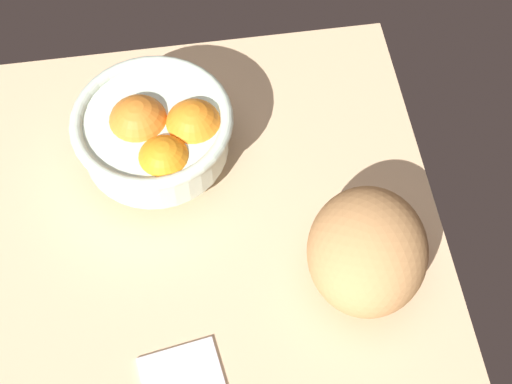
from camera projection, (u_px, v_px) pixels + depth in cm
name	position (u px, v px, depth cm)	size (l,w,h in cm)	color
ground_plane	(197.00, 260.00, 94.94)	(67.02, 60.95, 3.00)	#D8B389
fruit_bowl	(157.00, 133.00, 95.26)	(19.85, 19.85, 10.91)	silver
bread_loaf	(367.00, 251.00, 87.77)	(15.87, 13.72, 11.08)	tan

